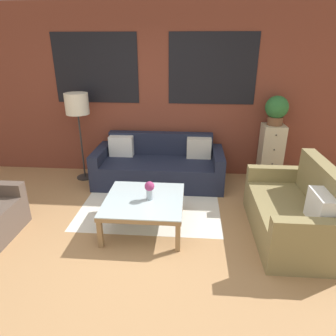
# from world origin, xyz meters

# --- Properties ---
(ground_plane) EXTENTS (16.00, 16.00, 0.00)m
(ground_plane) POSITION_xyz_m (0.00, 0.00, 0.00)
(ground_plane) COLOR #AD7F51
(wall_back_brick) EXTENTS (8.40, 0.09, 2.80)m
(wall_back_brick) POSITION_xyz_m (0.00, 2.44, 1.41)
(wall_back_brick) COLOR brown
(wall_back_brick) RESTS_ON ground_plane
(rug) EXTENTS (1.97, 1.62, 0.00)m
(rug) POSITION_xyz_m (0.09, 1.19, 0.00)
(rug) COLOR silver
(rug) RESTS_ON ground_plane
(couch_dark) EXTENTS (2.09, 0.88, 0.78)m
(couch_dark) POSITION_xyz_m (0.12, 1.95, 0.28)
(couch_dark) COLOR #1E2338
(couch_dark) RESTS_ON ground_plane
(settee_vintage) EXTENTS (0.80, 1.49, 0.92)m
(settee_vintage) POSITION_xyz_m (1.89, 0.54, 0.31)
(settee_vintage) COLOR olive
(settee_vintage) RESTS_ON ground_plane
(coffee_table) EXTENTS (0.96, 0.96, 0.40)m
(coffee_table) POSITION_xyz_m (0.09, 0.58, 0.35)
(coffee_table) COLOR silver
(coffee_table) RESTS_ON ground_plane
(floor_lamp) EXTENTS (0.37, 0.37, 1.46)m
(floor_lamp) POSITION_xyz_m (-1.19, 2.02, 1.24)
(floor_lamp) COLOR #2D2D2D
(floor_lamp) RESTS_ON ground_plane
(drawer_cabinet) EXTENTS (0.35, 0.37, 0.97)m
(drawer_cabinet) POSITION_xyz_m (1.97, 2.18, 0.48)
(drawer_cabinet) COLOR #C6B793
(drawer_cabinet) RESTS_ON ground_plane
(potted_plant) EXTENTS (0.36, 0.36, 0.46)m
(potted_plant) POSITION_xyz_m (1.97, 2.18, 1.22)
(potted_plant) COLOR brown
(potted_plant) RESTS_ON drawer_cabinet
(flower_vase) EXTENTS (0.12, 0.12, 0.24)m
(flower_vase) POSITION_xyz_m (0.16, 0.57, 0.54)
(flower_vase) COLOR #ADBCC6
(flower_vase) RESTS_ON coffee_table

